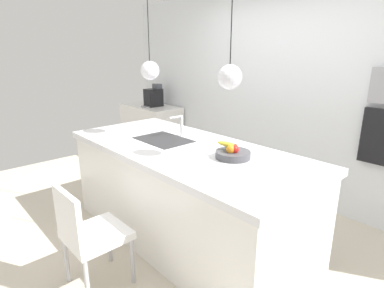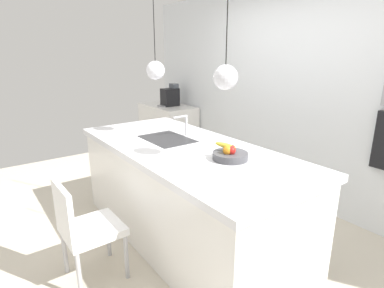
# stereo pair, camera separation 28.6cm
# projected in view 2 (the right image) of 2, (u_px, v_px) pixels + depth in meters

# --- Properties ---
(floor) EXTENTS (6.60, 6.60, 0.00)m
(floor) POSITION_uv_depth(u_px,v_px,m) (186.00, 235.00, 3.23)
(floor) COLOR beige
(floor) RESTS_ON ground
(back_wall) EXTENTS (6.00, 0.10, 2.60)m
(back_wall) POSITION_uv_depth(u_px,v_px,m) (298.00, 95.00, 3.79)
(back_wall) COLOR white
(back_wall) RESTS_ON ground
(kitchen_island) EXTENTS (2.54, 1.12, 0.95)m
(kitchen_island) POSITION_uv_depth(u_px,v_px,m) (186.00, 193.00, 3.09)
(kitchen_island) COLOR white
(kitchen_island) RESTS_ON ground
(sink_basin) EXTENTS (0.56, 0.40, 0.02)m
(sink_basin) POSITION_uv_depth(u_px,v_px,m) (167.00, 139.00, 3.22)
(sink_basin) COLOR #2D2D30
(sink_basin) RESTS_ON kitchen_island
(faucet) EXTENTS (0.02, 0.17, 0.22)m
(faucet) POSITION_uv_depth(u_px,v_px,m) (184.00, 122.00, 3.29)
(faucet) COLOR silver
(faucet) RESTS_ON kitchen_island
(fruit_bowl) EXTENTS (0.29, 0.29, 0.14)m
(fruit_bowl) POSITION_uv_depth(u_px,v_px,m) (230.00, 154.00, 2.60)
(fruit_bowl) COLOR #4C4C51
(fruit_bowl) RESTS_ON kitchen_island
(side_counter) EXTENTS (1.10, 0.60, 0.89)m
(side_counter) POSITION_uv_depth(u_px,v_px,m) (168.00, 130.00, 5.68)
(side_counter) COLOR white
(side_counter) RESTS_ON ground
(coffee_machine) EXTENTS (0.20, 0.35, 0.38)m
(coffee_machine) POSITION_uv_depth(u_px,v_px,m) (170.00, 97.00, 5.44)
(coffee_machine) COLOR black
(coffee_machine) RESTS_ON side_counter
(chair_near) EXTENTS (0.44, 0.45, 0.86)m
(chair_near) POSITION_uv_depth(u_px,v_px,m) (84.00, 226.00, 2.49)
(chair_near) COLOR white
(chair_near) RESTS_ON ground
(pendant_light_left) EXTENTS (0.19, 0.19, 0.79)m
(pendant_light_left) POSITION_uv_depth(u_px,v_px,m) (155.00, 70.00, 3.17)
(pendant_light_left) COLOR silver
(pendant_light_right) EXTENTS (0.19, 0.19, 0.79)m
(pendant_light_right) POSITION_uv_depth(u_px,v_px,m) (226.00, 77.00, 2.36)
(pendant_light_right) COLOR silver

